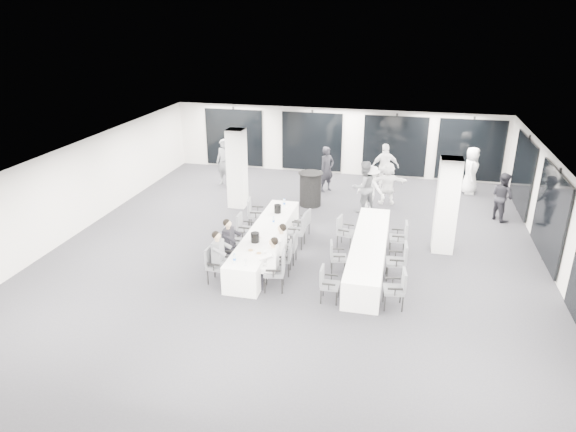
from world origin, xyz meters
name	(u,v)px	position (x,y,z in m)	size (l,w,h in m)	color
room	(332,196)	(0.89, 1.11, 1.39)	(14.04, 16.04, 2.84)	#26262C
column_left	(237,169)	(-2.80, 3.20, 1.40)	(0.60, 0.60, 2.80)	silver
column_right	(447,206)	(4.20, 1.00, 1.40)	(0.60, 0.60, 2.80)	silver
banquet_table_main	(265,242)	(-0.79, -0.41, 0.38)	(0.90, 5.00, 0.75)	white
banquet_table_side	(368,253)	(2.16, -0.47, 0.38)	(0.90, 5.00, 0.75)	white
cocktail_table	(310,189)	(-0.28, 3.85, 0.62)	(0.88, 0.88, 1.22)	black
chair_main_left_near	(215,262)	(-1.62, -2.29, 0.55)	(0.53, 0.58, 0.97)	#4A4C51
chair_main_left_second	(225,250)	(-1.62, -1.49, 0.54)	(0.55, 0.59, 0.95)	#4A4C51
chair_main_left_mid	(232,239)	(-1.63, -0.86, 0.58)	(0.57, 0.62, 1.02)	#4A4C51
chair_main_left_fourth	(244,227)	(-1.62, 0.17, 0.53)	(0.48, 0.53, 0.93)	#4A4C51
chair_main_left_far	(254,212)	(-1.63, 1.28, 0.59)	(0.59, 0.64, 1.03)	#4A4C51
chair_main_right_near	(278,269)	(0.05, -2.31, 0.58)	(0.60, 0.64, 1.02)	#4A4C51
chair_main_right_second	(285,256)	(0.04, -1.45, 0.53)	(0.52, 0.56, 0.92)	#4A4C51
chair_main_right_mid	(291,245)	(0.04, -0.78, 0.52)	(0.47, 0.53, 0.92)	#4A4C51
chair_main_right_fourth	(299,229)	(0.05, 0.29, 0.58)	(0.52, 0.58, 1.02)	#4A4C51
chair_main_right_far	(304,221)	(0.04, 1.12, 0.49)	(0.51, 0.54, 0.86)	#4A4C51
chair_side_left_near	(327,282)	(1.34, -2.57, 0.51)	(0.45, 0.51, 0.89)	#4A4C51
chair_side_left_mid	(336,255)	(1.34, -1.04, 0.50)	(0.51, 0.54, 0.87)	#4A4C51
chair_side_left_far	(344,230)	(1.33, 0.63, 0.53)	(0.55, 0.58, 0.93)	#4A4C51
chair_side_right_near	(398,287)	(3.00, -2.50, 0.55)	(0.55, 0.59, 0.97)	#4A4C51
chair_side_right_mid	(399,259)	(3.00, -1.05, 0.57)	(0.54, 0.59, 1.00)	#4A4C51
chair_side_right_far	(401,236)	(3.00, 0.53, 0.55)	(0.51, 0.57, 0.96)	#4A4C51
seated_guest_a	(220,254)	(-1.46, -2.29, 0.81)	(0.50, 0.38, 1.44)	#5B5E63
seated_guest_b	(231,241)	(-1.46, -1.47, 0.81)	(0.50, 0.38, 1.44)	black
seated_guest_c	(271,260)	(-0.12, -2.33, 0.81)	(0.50, 0.38, 1.44)	white
seated_guest_d	(279,245)	(-0.12, -1.46, 0.81)	(0.50, 0.38, 1.44)	white
standing_guest_a	(327,166)	(0.04, 5.56, 1.00)	(0.73, 0.59, 2.00)	black
standing_guest_b	(364,183)	(1.63, 3.64, 1.03)	(1.00, 0.61, 2.07)	#5B5E63
standing_guest_c	(371,185)	(1.86, 3.83, 0.92)	(1.19, 0.61, 1.84)	white
standing_guest_d	(385,164)	(2.22, 6.22, 1.04)	(1.23, 0.69, 2.09)	white
standing_guest_e	(471,167)	(5.45, 6.55, 1.02)	(0.99, 0.60, 2.05)	white
standing_guest_f	(388,180)	(2.41, 4.64, 0.89)	(1.62, 0.62, 1.77)	white
standing_guest_g	(224,159)	(-4.09, 5.42, 1.06)	(0.77, 0.62, 2.12)	#5B5E63
standing_guest_h	(503,193)	(6.20, 3.93, 0.93)	(0.90, 0.55, 1.86)	black
ice_bucket_near	(255,237)	(-0.84, -1.25, 0.88)	(0.24, 0.24, 0.27)	black
ice_bucket_far	(278,209)	(-0.77, 0.99, 0.88)	(0.22, 0.22, 0.25)	black
water_bottle_a	(234,258)	(-1.00, -2.53, 0.86)	(0.07, 0.07, 0.23)	silver
water_bottle_b	(274,220)	(-0.68, 0.12, 0.85)	(0.07, 0.07, 0.21)	silver
water_bottle_c	(284,203)	(-0.71, 1.60, 0.87)	(0.08, 0.08, 0.24)	silver
plate_a	(251,250)	(-0.80, -1.80, 0.76)	(0.22, 0.22, 0.03)	white
plate_b	(259,253)	(-0.54, -1.93, 0.76)	(0.22, 0.22, 0.03)	white
plate_c	(258,238)	(-0.84, -0.99, 0.76)	(0.22, 0.22, 0.03)	white
wine_glass	(245,260)	(-0.68, -2.64, 0.90)	(0.07, 0.07, 0.19)	silver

